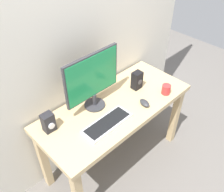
# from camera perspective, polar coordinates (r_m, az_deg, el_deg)

# --- Properties ---
(ground_plane) EXTENTS (6.00, 6.00, 0.00)m
(ground_plane) POSITION_cam_1_polar(r_m,az_deg,el_deg) (2.67, 0.62, -14.27)
(ground_plane) COLOR slate
(wall_back) EXTENTS (2.40, 0.04, 3.00)m
(wall_back) POSITION_cam_1_polar(r_m,az_deg,el_deg) (1.93, -6.62, 19.61)
(wall_back) COLOR silver
(wall_back) RESTS_ON ground_plane
(desk) EXTENTS (1.38, 0.60, 0.76)m
(desk) POSITION_cam_1_polar(r_m,az_deg,el_deg) (2.17, 0.75, -4.24)
(desk) COLOR tan
(desk) RESTS_ON ground_plane
(monitor) EXTENTS (0.51, 0.18, 0.49)m
(monitor) POSITION_cam_1_polar(r_m,az_deg,el_deg) (1.93, -4.52, 3.93)
(monitor) COLOR #333338
(monitor) RESTS_ON desk
(keyboard_primary) EXTENTS (0.42, 0.16, 0.03)m
(keyboard_primary) POSITION_cam_1_polar(r_m,az_deg,el_deg) (1.92, -1.11, -6.38)
(keyboard_primary) COLOR silver
(keyboard_primary) RESTS_ON desk
(mouse) EXTENTS (0.09, 0.12, 0.04)m
(mouse) POSITION_cam_1_polar(r_m,az_deg,el_deg) (2.10, 7.54, -1.60)
(mouse) COLOR #333338
(mouse) RESTS_ON desk
(speaker_right) EXTENTS (0.09, 0.08, 0.17)m
(speaker_right) POSITION_cam_1_polar(r_m,az_deg,el_deg) (2.23, 5.78, 3.64)
(speaker_right) COLOR black
(speaker_right) RESTS_ON desk
(audio_controller) EXTENTS (0.09, 0.08, 0.16)m
(audio_controller) POSITION_cam_1_polar(r_m,az_deg,el_deg) (1.90, -14.48, -5.94)
(audio_controller) COLOR #232328
(audio_controller) RESTS_ON desk
(coffee_mug) EXTENTS (0.08, 0.08, 0.09)m
(coffee_mug) POSITION_cam_1_polar(r_m,az_deg,el_deg) (2.24, 12.39, 1.50)
(coffee_mug) COLOR red
(coffee_mug) RESTS_ON desk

